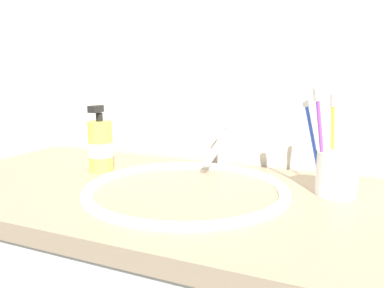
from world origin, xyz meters
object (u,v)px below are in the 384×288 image
at_px(toothbrush_cup, 337,173).
at_px(toothbrush_purple, 320,135).
at_px(toothbrush_yellow, 333,137).
at_px(soap_dispenser, 100,146).
at_px(faucet, 219,149).
at_px(toothbrush_blue, 312,137).

bearing_deg(toothbrush_cup, toothbrush_purple, -147.35).
height_order(toothbrush_yellow, soap_dispenser, toothbrush_yellow).
bearing_deg(toothbrush_yellow, toothbrush_cup, -52.60).
xyz_separation_m(faucet, soap_dispenser, (-0.25, -0.13, 0.01)).
bearing_deg(toothbrush_blue, faucet, 156.04).
bearing_deg(soap_dispenser, toothbrush_purple, 1.06).
bearing_deg(toothbrush_purple, soap_dispenser, -178.94).
height_order(toothbrush_cup, toothbrush_yellow, toothbrush_yellow).
relative_size(faucet, toothbrush_blue, 0.80).
bearing_deg(faucet, toothbrush_purple, -26.67).
bearing_deg(toothbrush_purple, faucet, 153.33).
distance_m(toothbrush_blue, toothbrush_purple, 0.03).
xyz_separation_m(faucet, toothbrush_cup, (0.28, -0.10, -0.01)).
bearing_deg(faucet, toothbrush_cup, -20.18).
height_order(toothbrush_purple, soap_dispenser, toothbrush_purple).
bearing_deg(toothbrush_blue, toothbrush_cup, -0.85).
bearing_deg(toothbrush_purple, toothbrush_yellow, 63.51).
bearing_deg(toothbrush_yellow, faucet, 162.28).
distance_m(toothbrush_yellow, toothbrush_blue, 0.04).
xyz_separation_m(toothbrush_cup, toothbrush_blue, (-0.05, 0.00, 0.07)).
bearing_deg(toothbrush_purple, toothbrush_blue, 127.97).
height_order(toothbrush_yellow, toothbrush_purple, toothbrush_purple).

